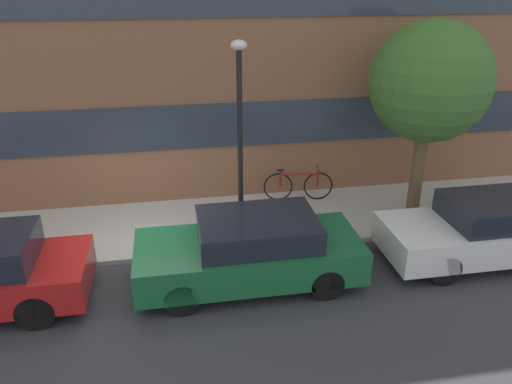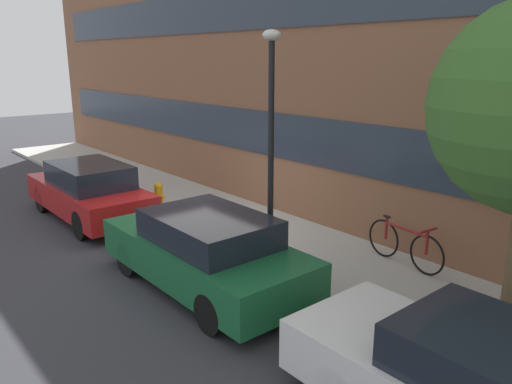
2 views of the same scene
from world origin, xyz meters
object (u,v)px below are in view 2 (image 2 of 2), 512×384
Objects in this scene: parked_car_green at (205,251)px; bicycle at (405,244)px; parked_car_red at (89,191)px; lamp_post at (271,123)px; fire_hydrant at (159,195)px.

bicycle is (1.78, 3.26, -0.16)m from parked_car_green.
parked_car_red is 1.01× the size of parked_car_green.
bicycle is 3.36m from lamp_post.
bicycle is at bearing 14.99° from fire_hydrant.
parked_car_red is at bearing -163.99° from lamp_post.
lamp_post reaches higher than fire_hydrant.
parked_car_red is 6.17× the size of fire_hydrant.
fire_hydrant is at bearing -19.61° from parked_car_green.
parked_car_green is at bearing -91.29° from lamp_post.
bicycle is at bearing 45.95° from lamp_post.
parked_car_red is 5.66m from lamp_post.
parked_car_red reaches higher than fire_hydrant.
bicycle is at bearing -154.44° from parked_car_red.
bicycle is 0.42× the size of lamp_post.
lamp_post reaches higher than parked_car_green.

